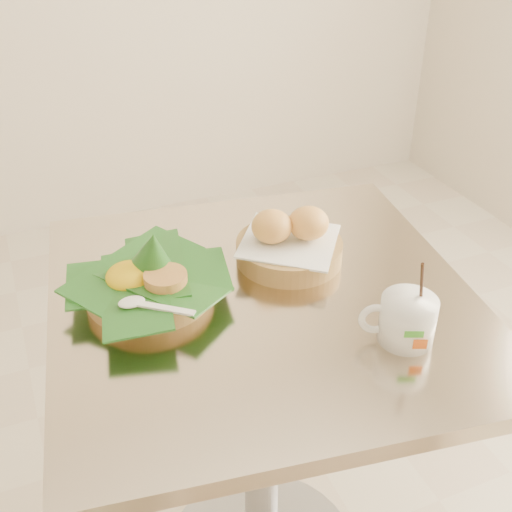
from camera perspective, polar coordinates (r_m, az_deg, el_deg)
name	(u,v)px	position (r m, az deg, el deg)	size (l,w,h in m)	color
cafe_table	(262,391)	(1.22, 0.55, -11.92)	(0.79, 0.79, 0.75)	gray
rice_basket	(148,278)	(1.07, -9.54, -1.96)	(0.26, 0.27, 0.13)	#AB8549
bread_basket	(289,243)	(1.15, 2.99, 1.19)	(0.23, 0.23, 0.10)	#AB8549
coffee_mug	(406,319)	(0.99, 13.19, -5.44)	(0.11, 0.09, 0.15)	white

